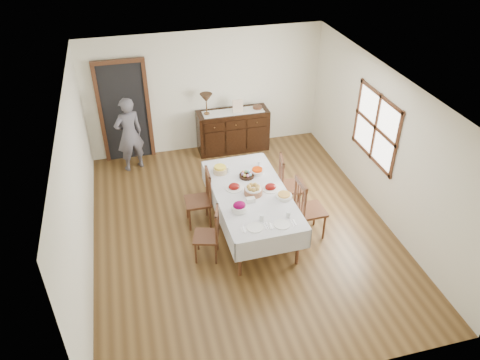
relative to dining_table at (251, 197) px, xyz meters
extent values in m
plane|color=brown|center=(-0.14, 0.08, -0.71)|extent=(6.00, 6.00, 0.00)
cube|color=silver|center=(-0.14, 0.08, 1.89)|extent=(5.00, 6.00, 0.02)
cube|color=white|center=(-0.14, 3.08, 0.59)|extent=(5.00, 0.02, 2.60)
cube|color=white|center=(-0.14, -2.92, 0.59)|extent=(5.00, 0.02, 2.60)
cube|color=white|center=(-2.64, 0.08, 0.59)|extent=(0.02, 6.00, 2.60)
cube|color=white|center=(2.36, 0.08, 0.59)|extent=(0.02, 6.00, 2.60)
cube|color=white|center=(2.35, 0.38, 0.79)|extent=(0.02, 1.30, 1.10)
cube|color=#4F2C1B|center=(2.33, 0.38, 0.79)|extent=(0.03, 1.46, 1.26)
cube|color=black|center=(-1.84, 3.04, 0.34)|extent=(0.90, 0.06, 2.10)
cube|color=#4F2C1B|center=(-1.84, 3.02, 0.34)|extent=(1.04, 0.08, 2.18)
cube|color=silver|center=(0.00, 0.00, 0.07)|extent=(1.19, 2.31, 0.04)
cylinder|color=#4F2C1B|center=(-0.45, -1.00, -0.34)|extent=(0.06, 0.06, 0.74)
cylinder|color=#4F2C1B|center=(0.49, -0.98, -0.34)|extent=(0.06, 0.06, 0.74)
cylinder|color=#4F2C1B|center=(-0.49, 0.98, -0.34)|extent=(0.06, 0.06, 0.74)
cylinder|color=#4F2C1B|center=(0.45, 1.00, -0.34)|extent=(0.06, 0.06, 0.74)
cube|color=silver|center=(-0.58, -0.01, -0.08)|extent=(0.07, 2.33, 0.35)
cube|color=silver|center=(0.58, 0.01, -0.08)|extent=(0.07, 2.33, 0.35)
cube|color=silver|center=(0.02, -1.15, -0.08)|extent=(1.18, 0.04, 0.35)
cube|color=silver|center=(-0.02, 1.15, -0.08)|extent=(1.18, 0.04, 0.35)
cube|color=#4F2C1B|center=(-0.85, -0.47, -0.29)|extent=(0.49, 0.49, 0.04)
cylinder|color=#4F2C1B|center=(-0.96, -0.27, -0.51)|extent=(0.03, 0.03, 0.40)
cylinder|color=#4F2C1B|center=(-1.05, -0.57, -0.51)|extent=(0.03, 0.03, 0.40)
cylinder|color=#4F2C1B|center=(-0.66, -0.36, -0.51)|extent=(0.03, 0.03, 0.40)
cylinder|color=#4F2C1B|center=(-0.75, -0.66, -0.51)|extent=(0.03, 0.03, 0.40)
cylinder|color=#4F2C1B|center=(-0.64, -0.36, -0.03)|extent=(0.04, 0.04, 0.52)
cylinder|color=#4F2C1B|center=(-0.73, -0.68, -0.03)|extent=(0.04, 0.04, 0.52)
cube|color=#4F2C1B|center=(-0.69, -0.52, 0.20)|extent=(0.14, 0.37, 0.07)
cylinder|color=#4F2C1B|center=(-0.66, -0.44, -0.05)|extent=(0.02, 0.02, 0.43)
cylinder|color=#4F2C1B|center=(-0.69, -0.52, -0.05)|extent=(0.02, 0.02, 0.43)
cylinder|color=#4F2C1B|center=(-0.71, -0.60, -0.05)|extent=(0.02, 0.02, 0.43)
cube|color=#4F2C1B|center=(-0.83, 0.42, -0.24)|extent=(0.44, 0.44, 0.04)
cylinder|color=#4F2C1B|center=(-1.00, 0.60, -0.48)|extent=(0.04, 0.04, 0.44)
cylinder|color=#4F2C1B|center=(-1.01, 0.25, -0.48)|extent=(0.04, 0.04, 0.44)
cylinder|color=#4F2C1B|center=(-0.65, 0.59, -0.48)|extent=(0.04, 0.04, 0.44)
cylinder|color=#4F2C1B|center=(-0.65, 0.24, -0.48)|extent=(0.04, 0.04, 0.44)
cylinder|color=#4F2C1B|center=(-0.63, 0.60, 0.05)|extent=(0.04, 0.04, 0.58)
cylinder|color=#4F2C1B|center=(-0.63, 0.23, 0.05)|extent=(0.04, 0.04, 0.58)
cube|color=#4F2C1B|center=(-0.63, 0.42, 0.29)|extent=(0.05, 0.41, 0.08)
cylinder|color=#4F2C1B|center=(-0.63, 0.51, 0.03)|extent=(0.02, 0.02, 0.47)
cylinder|color=#4F2C1B|center=(-0.63, 0.42, 0.03)|extent=(0.02, 0.02, 0.47)
cylinder|color=#4F2C1B|center=(-0.63, 0.32, 0.03)|extent=(0.02, 0.02, 0.47)
cube|color=#4F2C1B|center=(0.94, -0.34, -0.21)|extent=(0.48, 0.48, 0.04)
cylinder|color=#4F2C1B|center=(1.13, -0.52, -0.47)|extent=(0.04, 0.04, 0.48)
cylinder|color=#4F2C1B|center=(1.12, -0.15, -0.47)|extent=(0.04, 0.04, 0.48)
cylinder|color=#4F2C1B|center=(0.76, -0.53, -0.47)|extent=(0.04, 0.04, 0.48)
cylinder|color=#4F2C1B|center=(0.74, -0.16, -0.47)|extent=(0.04, 0.04, 0.48)
cylinder|color=#4F2C1B|center=(0.73, -0.55, 0.10)|extent=(0.04, 0.04, 0.62)
cylinder|color=#4F2C1B|center=(0.72, -0.15, 0.10)|extent=(0.04, 0.04, 0.62)
cube|color=#4F2C1B|center=(0.73, -0.35, 0.36)|extent=(0.06, 0.44, 0.09)
cylinder|color=#4F2C1B|center=(0.73, -0.45, 0.08)|extent=(0.02, 0.02, 0.51)
cylinder|color=#4F2C1B|center=(0.73, -0.35, 0.08)|extent=(0.02, 0.02, 0.51)
cylinder|color=#4F2C1B|center=(0.72, -0.25, 0.08)|extent=(0.02, 0.02, 0.51)
cube|color=#4F2C1B|center=(0.88, 0.41, -0.22)|extent=(0.53, 0.53, 0.04)
cylinder|color=#4F2C1B|center=(1.02, 0.20, -0.47)|extent=(0.04, 0.04, 0.46)
cylinder|color=#4F2C1B|center=(1.10, 0.55, -0.47)|extent=(0.04, 0.04, 0.46)
cylinder|color=#4F2C1B|center=(0.66, 0.27, -0.47)|extent=(0.04, 0.04, 0.46)
cylinder|color=#4F2C1B|center=(0.74, 0.63, -0.47)|extent=(0.04, 0.04, 0.46)
cylinder|color=#4F2C1B|center=(0.64, 0.26, 0.08)|extent=(0.04, 0.04, 0.60)
cylinder|color=#4F2C1B|center=(0.72, 0.64, 0.08)|extent=(0.04, 0.04, 0.60)
cube|color=#4F2C1B|center=(0.68, 0.45, 0.34)|extent=(0.13, 0.43, 0.09)
cylinder|color=#4F2C1B|center=(0.66, 0.36, 0.06)|extent=(0.02, 0.02, 0.50)
cylinder|color=#4F2C1B|center=(0.68, 0.45, 0.06)|extent=(0.02, 0.02, 0.50)
cylinder|color=#4F2C1B|center=(0.70, 0.55, 0.06)|extent=(0.02, 0.02, 0.50)
cube|color=black|center=(0.38, 2.80, -0.25)|extent=(1.53, 0.51, 0.92)
cube|color=black|center=(-0.08, 2.53, 0.03)|extent=(0.43, 0.02, 0.18)
sphere|color=brown|center=(-0.08, 2.51, 0.03)|extent=(0.03, 0.03, 0.03)
cube|color=black|center=(0.38, 2.53, 0.03)|extent=(0.43, 0.02, 0.18)
sphere|color=brown|center=(0.38, 2.51, 0.03)|extent=(0.03, 0.03, 0.03)
cube|color=black|center=(0.84, 2.53, 0.03)|extent=(0.43, 0.02, 0.18)
sphere|color=brown|center=(0.84, 2.51, 0.03)|extent=(0.03, 0.03, 0.03)
imported|color=#5C5A65|center=(-1.82, 2.55, 0.13)|extent=(0.61, 0.50, 1.68)
cylinder|color=brown|center=(0.02, -0.06, 0.14)|extent=(0.30, 0.30, 0.09)
cylinder|color=white|center=(0.02, -0.06, 0.20)|extent=(0.27, 0.27, 0.02)
sphere|color=#AF863D|center=(0.10, -0.06, 0.23)|extent=(0.08, 0.08, 0.08)
sphere|color=#AF863D|center=(0.07, 0.00, 0.23)|extent=(0.08, 0.08, 0.08)
sphere|color=#AF863D|center=(0.01, 0.02, 0.23)|extent=(0.08, 0.08, 0.08)
sphere|color=#AF863D|center=(-0.05, -0.03, 0.23)|extent=(0.08, 0.08, 0.08)
sphere|color=#AF863D|center=(-0.05, -0.09, 0.23)|extent=(0.08, 0.08, 0.08)
sphere|color=#AF863D|center=(0.01, -0.13, 0.23)|extent=(0.08, 0.08, 0.08)
sphere|color=#AF863D|center=(0.07, -0.12, 0.23)|extent=(0.08, 0.08, 0.08)
cylinder|color=black|center=(0.05, 0.46, 0.12)|extent=(0.26, 0.26, 0.04)
ellipsoid|color=#FA94C3|center=(0.12, 0.46, 0.16)|extent=(0.05, 0.05, 0.06)
ellipsoid|color=#87E9FF|center=(0.10, 0.51, 0.16)|extent=(0.05, 0.05, 0.06)
ellipsoid|color=#9FE785|center=(0.05, 0.53, 0.16)|extent=(0.05, 0.05, 0.06)
ellipsoid|color=#E37E48|center=(0.00, 0.51, 0.16)|extent=(0.05, 0.05, 0.06)
ellipsoid|color=#B183D2|center=(-0.02, 0.46, 0.16)|extent=(0.05, 0.05, 0.06)
ellipsoid|color=#E9F15F|center=(0.00, 0.41, 0.16)|extent=(0.05, 0.05, 0.06)
ellipsoid|color=#FA94C3|center=(0.05, 0.39, 0.16)|extent=(0.05, 0.05, 0.06)
ellipsoid|color=#87E9FF|center=(0.10, 0.41, 0.16)|extent=(0.05, 0.05, 0.06)
cylinder|color=white|center=(-0.24, 0.18, 0.10)|extent=(0.30, 0.30, 0.01)
ellipsoid|color=#690B08|center=(-0.24, 0.18, 0.13)|extent=(0.19, 0.16, 0.11)
cylinder|color=white|center=(0.34, 0.02, 0.10)|extent=(0.31, 0.31, 0.01)
ellipsoid|color=#690B08|center=(0.34, 0.02, 0.13)|extent=(0.19, 0.16, 0.11)
cylinder|color=white|center=(-0.31, -0.43, 0.14)|extent=(0.24, 0.24, 0.08)
ellipsoid|color=#6B0037|center=(-0.31, -0.43, 0.20)|extent=(0.20, 0.17, 0.11)
cylinder|color=white|center=(0.26, 0.52, 0.13)|extent=(0.23, 0.23, 0.06)
cylinder|color=#F53D00|center=(0.26, 0.52, 0.17)|extent=(0.18, 0.18, 0.03)
cylinder|color=tan|center=(-0.36, 0.71, 0.14)|extent=(0.25, 0.25, 0.09)
cylinder|color=yellow|center=(-0.36, 0.71, 0.20)|extent=(0.20, 0.20, 0.04)
cylinder|color=white|center=(0.47, -0.28, 0.12)|extent=(0.26, 0.26, 0.05)
cylinder|color=gold|center=(0.47, -0.28, 0.16)|extent=(0.20, 0.20, 0.02)
cube|color=white|center=(-0.08, -0.25, 0.13)|extent=(0.14, 0.09, 0.07)
cylinder|color=white|center=(-0.19, -0.89, 0.10)|extent=(0.25, 0.25, 0.01)
cube|color=white|center=(-0.36, -0.89, 0.10)|extent=(0.08, 0.12, 0.01)
cube|color=silver|center=(-0.36, -0.89, 0.10)|extent=(0.02, 0.16, 0.01)
cube|color=silver|center=(-0.03, -0.89, 0.10)|extent=(0.02, 0.18, 0.01)
cube|color=silver|center=(0.01, -0.89, 0.10)|extent=(0.02, 0.14, 0.01)
cylinder|color=silver|center=(-0.04, -0.74, 0.14)|extent=(0.07, 0.07, 0.10)
cylinder|color=white|center=(0.22, -0.92, 0.10)|extent=(0.25, 0.25, 0.01)
cube|color=white|center=(0.05, -0.92, 0.10)|extent=(0.08, 0.12, 0.01)
cube|color=silver|center=(0.05, -0.92, 0.10)|extent=(0.02, 0.16, 0.01)
cube|color=silver|center=(0.38, -0.92, 0.10)|extent=(0.02, 0.18, 0.01)
cube|color=silver|center=(0.42, -0.92, 0.10)|extent=(0.02, 0.14, 0.01)
cylinder|color=silver|center=(0.37, -0.77, 0.14)|extent=(0.07, 0.07, 0.10)
cylinder|color=silver|center=(-0.22, 0.68, 0.15)|extent=(0.07, 0.07, 0.11)
cylinder|color=silver|center=(0.36, 0.75, 0.14)|extent=(0.06, 0.06, 0.09)
cube|color=white|center=(0.38, 2.76, 0.22)|extent=(1.30, 0.35, 0.01)
cylinder|color=brown|center=(-0.18, 2.79, 0.23)|extent=(0.12, 0.12, 0.03)
cylinder|color=brown|center=(-0.18, 2.79, 0.37)|extent=(0.02, 0.02, 0.25)
cone|color=#412B1B|center=(-0.18, 2.79, 0.58)|extent=(0.26, 0.26, 0.18)
cube|color=beige|center=(0.47, 2.73, 0.35)|extent=(0.22, 0.08, 0.28)
cylinder|color=#4F2C1B|center=(0.93, 2.80, 0.24)|extent=(0.20, 0.20, 0.06)
camera|label=1|loc=(-1.75, -6.01, 4.53)|focal=35.00mm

